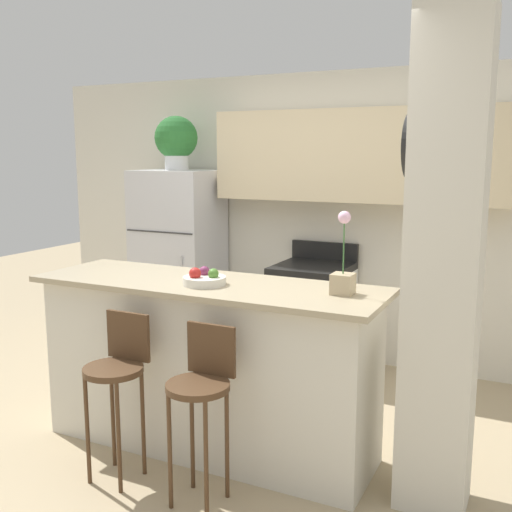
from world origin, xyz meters
The scene contains 12 objects.
ground_plane centered at (0.00, 0.00, 0.00)m, with size 14.00×14.00×0.00m, color tan.
wall_back centered at (0.16, 1.92, 1.51)m, with size 5.60×0.38×2.55m.
pillar_right centered at (1.39, -0.02, 1.28)m, with size 0.38×0.33×2.55m.
counter_bar centered at (0.00, 0.00, 0.54)m, with size 2.21×0.71×1.07m.
refrigerator centered at (-1.28, 1.63, 0.85)m, with size 0.74×0.64×1.70m.
stove_range centered at (0.08, 1.63, 0.46)m, with size 0.61×0.65×1.07m.
bar_stool_left centered at (-0.28, -0.53, 0.63)m, with size 0.34×0.34×0.95m.
bar_stool_right centered at (0.28, -0.53, 0.63)m, with size 0.34×0.34×0.95m.
potted_plant_on_fridge centered at (-1.28, 1.63, 1.97)m, with size 0.40×0.40×0.49m.
orchid_vase centered at (0.85, 0.05, 1.20)m, with size 0.12×0.12×0.47m.
fruit_bowl centered at (0.03, -0.08, 1.11)m, with size 0.26×0.26×0.11m.
trash_bin centered at (-0.69, 1.43, 0.19)m, with size 0.28×0.28×0.38m.
Camera 1 is at (1.84, -3.08, 1.85)m, focal length 42.00 mm.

